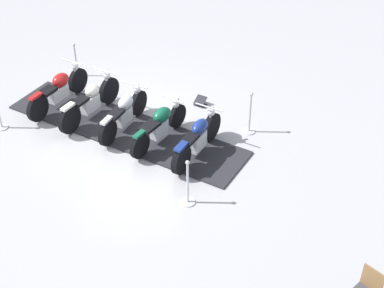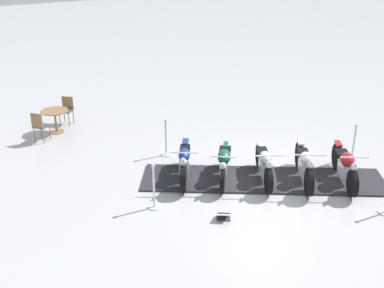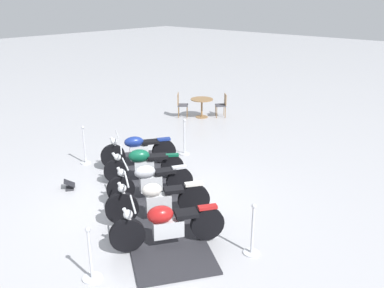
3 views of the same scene
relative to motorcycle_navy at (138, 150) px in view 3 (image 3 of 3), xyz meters
name	(u,v)px [view 3 (image 3 of 3)]	position (x,y,z in m)	size (l,w,h in m)	color
ground_plane	(151,199)	(1.74, -1.11, -0.50)	(80.00, 80.00, 0.00)	#B2B2B7
display_platform	(151,198)	(1.74, -1.11, -0.48)	(6.33, 1.50, 0.05)	#28282D
motorcycle_navy	(138,150)	(0.00, 0.00, 0.00)	(1.26, 1.87, 0.99)	black
motorcycle_forest	(143,163)	(0.85, -0.58, 0.02)	(1.35, 1.72, 0.90)	black
motorcycle_chrome	(149,180)	(1.72, -1.14, 0.00)	(1.17, 1.87, 0.96)	black
motorcycle_cream	(157,200)	(2.58, -1.71, 0.00)	(1.38, 1.95, 1.03)	black
motorcycle_maroon	(166,224)	(3.44, -2.29, 0.01)	(1.33, 1.95, 0.99)	black
stanchion_right_rear	(91,264)	(3.17, -3.83, -0.19)	(0.35, 0.35, 1.02)	silver
stanchion_right_front	(85,151)	(-1.32, -0.87, -0.11)	(0.31, 0.31, 1.14)	silver
stanchion_left_rear	(252,237)	(4.79, -1.36, -0.15)	(0.31, 0.31, 1.06)	silver
stanchion_left_front	(184,143)	(0.30, 1.60, -0.13)	(0.32, 0.32, 1.13)	silver
info_placard	(70,186)	(-0.21, -2.11, -0.42)	(0.38, 0.38, 0.23)	#333338
cafe_table	(202,103)	(-1.95, 5.02, 0.07)	(0.88, 0.88, 0.74)	olive
cafe_chair_near_table	(181,103)	(-2.57, 4.49, 0.06)	(0.56, 0.56, 0.96)	olive
cafe_chair_across_table	(222,104)	(-1.38, 5.62, 0.03)	(0.57, 0.57, 0.92)	olive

